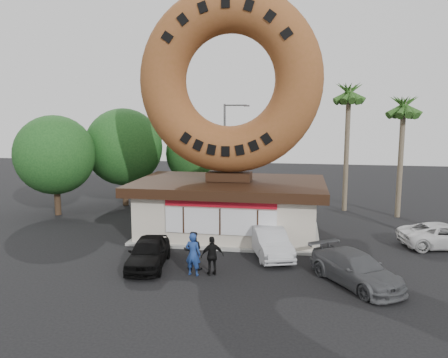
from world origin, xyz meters
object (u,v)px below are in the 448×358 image
person_left (193,254)px  car_silver (270,242)px  car_black (148,252)px  car_grey (356,269)px  person_right (212,256)px  giant_donut (229,80)px  street_lamp (226,147)px  donut_shop (229,206)px  person_center (193,250)px  car_white (445,236)px

person_left → car_silver: person_left is taller
car_black → car_grey: 9.47m
person_right → giant_donut: bearing=-110.5°
street_lamp → car_grey: 19.14m
giant_donut → car_silver: (2.67, -3.58, -8.38)m
person_left → car_silver: (3.21, 3.34, -0.25)m
donut_shop → person_left: (-0.54, -6.90, -0.78)m
giant_donut → person_right: bearing=-87.3°
person_center → car_white: bearing=-162.4°
street_lamp → car_silver: bearing=-71.6°
car_white → car_grey: bearing=128.6°
car_silver → street_lamp: bearing=90.4°
donut_shop → person_center: size_ratio=6.17×
car_grey → person_right: bearing=145.2°
person_left → car_silver: size_ratio=0.44×
street_lamp → giant_donut: bearing=-79.5°
donut_shop → giant_donut: (0.00, 0.02, 7.35)m
street_lamp → person_center: street_lamp is taller
car_black → car_white: car_black is taller
street_lamp → person_left: bearing=-85.5°
car_silver → car_grey: bearing=-57.4°
street_lamp → car_white: (13.83, -10.59, -3.82)m
person_left → car_grey: size_ratio=0.42×
giant_donut → car_white: size_ratio=2.22×
giant_donut → car_grey: size_ratio=2.25×
person_center → person_left: bearing=98.3°
car_silver → car_white: 9.77m
car_grey → car_white: car_grey is taller
person_right → car_black: (-3.21, 0.55, -0.19)m
car_grey → car_silver: bearing=105.9°
giant_donut → person_center: giant_donut is taller
car_black → car_white: bearing=12.6°
giant_donut → person_center: bearing=-96.7°
car_white → car_silver: bearing=97.7°
giant_donut → car_black: 10.84m
car_white → giant_donut: bearing=77.0°
car_grey → giant_donut: bearing=99.4°
person_left → car_black: bearing=-9.2°
person_right → car_grey: person_right is taller
car_black → car_silver: bearing=17.1°
donut_shop → car_black: size_ratio=2.70×
car_black → car_grey: size_ratio=0.88×
car_silver → person_center: bearing=-160.6°
donut_shop → person_center: 6.27m
person_right → car_silver: 3.95m
giant_donut → car_white: (11.97, -0.59, -8.45)m
person_left → person_center: person_left is taller
person_center → person_right: (1.04, -0.57, -0.01)m
person_left → car_white: person_left is taller
street_lamp → car_white: 17.83m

